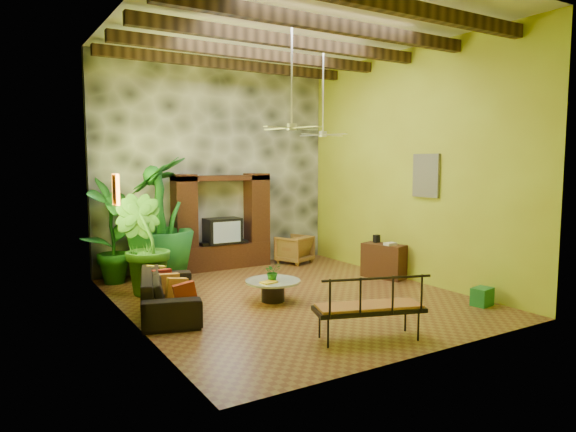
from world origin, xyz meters
TOP-DOWN VIEW (x-y plane):
  - ground at (0.00, 0.00)m, footprint 7.00×7.00m
  - ceiling at (0.00, 0.00)m, footprint 6.00×7.00m
  - back_wall at (0.00, 3.50)m, footprint 6.00×0.02m
  - left_wall at (-3.00, 0.00)m, footprint 0.02×7.00m
  - right_wall at (3.00, 0.00)m, footprint 0.02×7.00m
  - stone_accent_wall at (0.00, 3.44)m, footprint 5.98×0.10m
  - ceiling_beams at (0.00, 0.00)m, footprint 5.95×5.36m
  - entertainment_center at (0.00, 3.14)m, footprint 2.40×0.55m
  - ceiling_fan_front at (-0.20, -0.40)m, footprint 1.28×1.28m
  - ceiling_fan_back at (1.60, 1.20)m, footprint 1.28×1.28m
  - wall_art_mask at (-2.96, 1.00)m, footprint 0.06×0.32m
  - wall_art_painting at (2.96, -0.60)m, footprint 0.06×0.70m
  - sofa at (-2.30, 0.23)m, footprint 1.53×2.51m
  - wicker_armchair at (1.84, 2.78)m, footprint 1.00×1.01m
  - tall_plant_a at (-2.65, 2.86)m, footprint 1.43×1.39m
  - tall_plant_b at (-2.34, 1.66)m, footprint 1.37×1.38m
  - tall_plant_c at (-1.67, 2.72)m, footprint 2.06×2.06m
  - coffee_table at (-0.44, -0.12)m, footprint 1.02×1.02m
  - centerpiece_plant at (-0.46, -0.15)m, footprint 0.32×0.28m
  - yellow_tray at (-0.62, -0.28)m, footprint 0.32×0.26m
  - iron_bench at (-0.26, -2.71)m, footprint 1.69×1.07m
  - side_console at (2.65, 0.30)m, footprint 0.70×1.04m
  - green_bin at (2.65, -2.33)m, footprint 0.42×0.34m

SIDE VIEW (x-z plane):
  - ground at x=0.00m, z-range 0.00..0.00m
  - green_bin at x=2.65m, z-range 0.00..0.33m
  - coffee_table at x=-0.44m, z-range 0.06..0.46m
  - sofa at x=-2.30m, z-range 0.00..0.69m
  - wicker_armchair at x=1.84m, z-range 0.00..0.71m
  - side_console at x=2.65m, z-range 0.00..0.76m
  - yellow_tray at x=-0.62m, z-range 0.40..0.43m
  - iron_bench at x=-0.26m, z-range 0.25..0.82m
  - centerpiece_plant at x=-0.46m, z-range 0.40..0.74m
  - entertainment_center at x=0.00m, z-range -0.18..2.12m
  - tall_plant_b at x=-2.34m, z-range 0.00..1.96m
  - tall_plant_a at x=-2.65m, z-range 0.00..2.26m
  - tall_plant_c at x=-1.67m, z-range 0.00..2.69m
  - wall_art_mask at x=-2.96m, z-range 1.83..2.38m
  - wall_art_painting at x=2.96m, z-range 1.85..2.75m
  - back_wall at x=0.00m, z-range 0.00..5.00m
  - left_wall at x=-3.00m, z-range 0.00..5.00m
  - right_wall at x=3.00m, z-range 0.00..5.00m
  - stone_accent_wall at x=0.00m, z-range 0.01..4.99m
  - ceiling_fan_front at x=-0.20m, z-range 2.47..4.33m
  - ceiling_fan_back at x=1.60m, z-range 2.47..4.33m
  - ceiling_beams at x=0.00m, z-range 4.67..4.89m
  - ceiling at x=0.00m, z-range 4.99..5.01m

